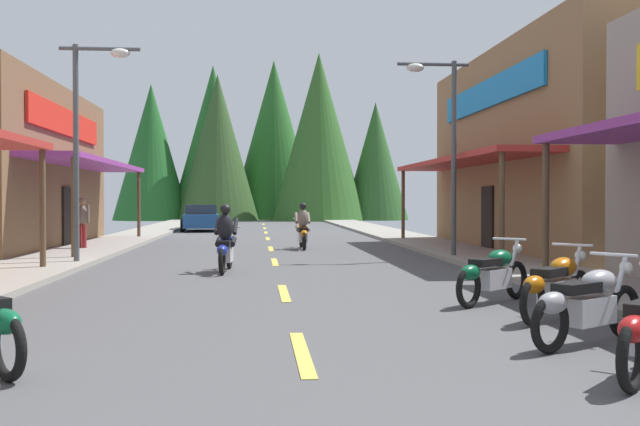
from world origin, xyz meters
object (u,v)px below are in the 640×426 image
parked_car_curbside (201,218)px  motorcycle_parked_right_4 (493,273)px  motorcycle_parked_right_3 (556,285)px  rider_cruising_lead (226,244)px  motorcycle_parked_right_2 (588,303)px  rider_cruising_trailing (303,230)px  streetlamp_right (443,128)px  streetlamp_left (89,120)px  pedestrian_by_shop (82,220)px

parked_car_curbside → motorcycle_parked_right_4: bearing=-170.7°
motorcycle_parked_right_3 → rider_cruising_lead: (-4.85, 7.23, 0.17)m
motorcycle_parked_right_2 → rider_cruising_trailing: 16.97m
streetlamp_right → motorcycle_parked_right_3: streetlamp_right is taller
motorcycle_parked_right_3 → rider_cruising_lead: 8.71m
streetlamp_left → pedestrian_by_shop: bearing=104.6°
motorcycle_parked_right_3 → pedestrian_by_shop: pedestrian_by_shop is taller
streetlamp_left → motorcycle_parked_right_4: 11.46m
streetlamp_right → rider_cruising_lead: bearing=-151.8°
rider_cruising_lead → rider_cruising_trailing: same height
pedestrian_by_shop → parked_car_curbside: (2.66, 15.40, -0.33)m
motorcycle_parked_right_2 → rider_cruising_trailing: bearing=64.4°
motorcycle_parked_right_2 → motorcycle_parked_right_4: bearing=56.9°
pedestrian_by_shop → motorcycle_parked_right_2: bearing=-124.6°
rider_cruising_trailing → parked_car_curbside: 15.52m
motorcycle_parked_right_3 → motorcycle_parked_right_4: (-0.37, 1.64, 0.00)m
rider_cruising_trailing → parked_car_curbside: rider_cruising_trailing is taller
pedestrian_by_shop → parked_car_curbside: 15.63m
motorcycle_parked_right_3 → motorcycle_parked_right_2: bearing=-144.9°
streetlamp_left → rider_cruising_lead: size_ratio=2.60×
parked_car_curbside → motorcycle_parked_right_2: bearing=-172.1°
pedestrian_by_shop → rider_cruising_trailing: bearing=-60.1°
streetlamp_left → streetlamp_right: bearing=7.0°
rider_cruising_lead → rider_cruising_trailing: bearing=-12.2°
streetlamp_right → rider_cruising_trailing: (-3.62, 4.65, -2.99)m
motorcycle_parked_right_3 → rider_cruising_trailing: (-2.58, 15.03, 0.17)m
motorcycle_parked_right_4 → rider_cruising_lead: rider_cruising_lead is taller
streetlamp_left → motorcycle_parked_right_3: size_ratio=3.42×
rider_cruising_lead → motorcycle_parked_right_4: bearing=-137.3°
streetlamp_right → rider_cruising_trailing: bearing=127.9°
parked_car_curbside → rider_cruising_lead: bearing=-178.4°
rider_cruising_trailing → pedestrian_by_shop: 7.17m
pedestrian_by_shop → parked_car_curbside: size_ratio=0.39×
streetlamp_left → rider_cruising_trailing: (5.77, 5.81, -3.02)m
motorcycle_parked_right_4 → rider_cruising_lead: bearing=86.6°
motorcycle_parked_right_3 → parked_car_curbside: (-7.06, 29.89, 0.20)m
streetlamp_left → motorcycle_parked_right_4: bearing=-43.5°
streetlamp_left → motorcycle_parked_right_2: (7.98, -11.02, -3.18)m
rider_cruising_lead → pedestrian_by_shop: (-4.88, 7.25, 0.36)m
streetlamp_left → parked_car_curbside: 20.92m
rider_cruising_lead → streetlamp_right: bearing=-57.8°
streetlamp_right → motorcycle_parked_right_3: bearing=-95.7°
motorcycle_parked_right_3 → rider_cruising_lead: size_ratio=0.76×
streetlamp_left → motorcycle_parked_right_2: size_ratio=3.01×
motorcycle_parked_right_2 → rider_cruising_trailing: rider_cruising_trailing is taller
rider_cruising_lead → streetlamp_left: bearing=64.4°
streetlamp_left → motorcycle_parked_right_3: bearing=-47.8°
motorcycle_parked_right_4 → streetlamp_left: bearing=94.4°
motorcycle_parked_right_2 → rider_cruising_lead: rider_cruising_lead is taller
pedestrian_by_shop → streetlamp_right: bearing=-85.3°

